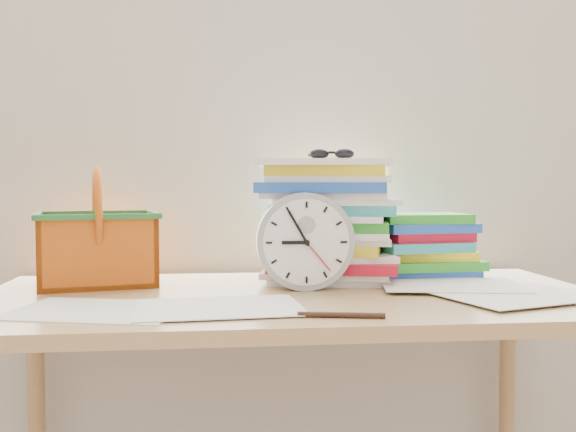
{
  "coord_description": "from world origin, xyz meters",
  "views": [
    {
      "loc": [
        -0.17,
        0.17,
        1.0
      ],
      "look_at": [
        -0.01,
        1.6,
        0.93
      ],
      "focal_mm": 40.0,
      "sensor_mm": 36.0,
      "label": 1
    }
  ],
  "objects": [
    {
      "name": "sunglasses",
      "position": [
        0.11,
        1.75,
        1.07
      ],
      "size": [
        0.15,
        0.14,
        0.03
      ],
      "primitive_type": null,
      "rotation": [
        0.0,
        0.0,
        -0.24
      ],
      "color": "black",
      "rests_on": "paper_stack"
    },
    {
      "name": "curtain",
      "position": [
        0.0,
        1.98,
        1.3
      ],
      "size": [
        2.4,
        0.01,
        2.5
      ],
      "primitive_type": "cube",
      "color": "silver",
      "rests_on": "room_shell"
    },
    {
      "name": "scattered_papers",
      "position": [
        0.0,
        1.6,
        0.76
      ],
      "size": [
        1.26,
        0.42,
        0.02
      ],
      "primitive_type": null,
      "color": "white",
      "rests_on": "desk"
    },
    {
      "name": "paper_stack",
      "position": [
        0.11,
        1.79,
        0.9
      ],
      "size": [
        0.39,
        0.34,
        0.31
      ],
      "primitive_type": null,
      "rotation": [
        0.0,
        0.0,
        -0.17
      ],
      "color": "white",
      "rests_on": "desk"
    },
    {
      "name": "clock",
      "position": [
        0.03,
        1.65,
        0.86
      ],
      "size": [
        0.23,
        0.05,
        0.23
      ],
      "primitive_type": "cylinder",
      "rotation": [
        1.57,
        0.0,
        0.0
      ],
      "color": "#9D9D9E",
      "rests_on": "desk"
    },
    {
      "name": "desk",
      "position": [
        0.0,
        1.6,
        0.68
      ],
      "size": [
        1.4,
        0.7,
        0.75
      ],
      "color": "#AC8550",
      "rests_on": "ground"
    },
    {
      "name": "basket",
      "position": [
        -0.46,
        1.78,
        0.89
      ],
      "size": [
        0.32,
        0.28,
        0.28
      ],
      "primitive_type": null,
      "rotation": [
        0.0,
        0.0,
        0.22
      ],
      "color": "orange",
      "rests_on": "desk"
    },
    {
      "name": "pen",
      "position": [
        0.05,
        1.33,
        0.76
      ],
      "size": [
        0.16,
        0.04,
        0.01
      ],
      "primitive_type": "cylinder",
      "rotation": [
        0.0,
        1.57,
        -0.19
      ],
      "color": "black",
      "rests_on": "desk"
    },
    {
      "name": "book_stack",
      "position": [
        0.37,
        1.82,
        0.83
      ],
      "size": [
        0.3,
        0.24,
        0.17
      ],
      "primitive_type": null,
      "rotation": [
        0.0,
        0.0,
        0.07
      ],
      "color": "white",
      "rests_on": "desk"
    }
  ]
}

